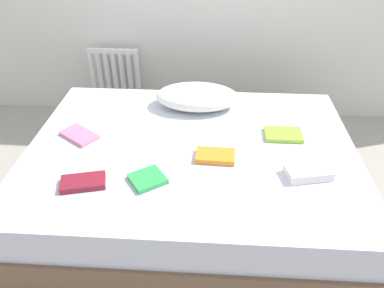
{
  "coord_description": "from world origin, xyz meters",
  "views": [
    {
      "loc": [
        0.12,
        -1.81,
        1.78
      ],
      "look_at": [
        0.0,
        0.05,
        0.48
      ],
      "focal_mm": 34.48,
      "sensor_mm": 36.0,
      "label": 1
    }
  ],
  "objects_px": {
    "textbook_maroon": "(83,182)",
    "textbook_white": "(308,172)",
    "pillow": "(197,97)",
    "textbook_green": "(147,179)",
    "textbook_pink": "(79,135)",
    "textbook_lime": "(283,134)",
    "textbook_orange": "(215,156)",
    "bed": "(192,178)",
    "radiator": "(115,77)"
  },
  "relations": [
    {
      "from": "textbook_maroon",
      "to": "textbook_white",
      "type": "height_order",
      "value": "textbook_white"
    },
    {
      "from": "pillow",
      "to": "textbook_white",
      "type": "distance_m",
      "value": 0.97
    },
    {
      "from": "textbook_green",
      "to": "textbook_pink",
      "type": "relative_size",
      "value": 0.73
    },
    {
      "from": "pillow",
      "to": "textbook_green",
      "type": "xyz_separation_m",
      "value": [
        -0.22,
        -0.82,
        -0.07
      ]
    },
    {
      "from": "textbook_white",
      "to": "textbook_lime",
      "type": "xyz_separation_m",
      "value": [
        -0.08,
        0.38,
        -0.01
      ]
    },
    {
      "from": "textbook_orange",
      "to": "textbook_green",
      "type": "bearing_deg",
      "value": -145.43
    },
    {
      "from": "bed",
      "to": "textbook_green",
      "type": "xyz_separation_m",
      "value": [
        -0.21,
        -0.33,
        0.27
      ]
    },
    {
      "from": "bed",
      "to": "textbook_orange",
      "type": "relative_size",
      "value": 9.05
    },
    {
      "from": "textbook_pink",
      "to": "textbook_lime",
      "type": "distance_m",
      "value": 1.27
    },
    {
      "from": "textbook_pink",
      "to": "textbook_white",
      "type": "xyz_separation_m",
      "value": [
        1.35,
        -0.3,
        0.01
      ]
    },
    {
      "from": "radiator",
      "to": "textbook_lime",
      "type": "relative_size",
      "value": 2.3
    },
    {
      "from": "pillow",
      "to": "textbook_white",
      "type": "bearing_deg",
      "value": -48.96
    },
    {
      "from": "pillow",
      "to": "textbook_orange",
      "type": "distance_m",
      "value": 0.62
    },
    {
      "from": "textbook_orange",
      "to": "textbook_lime",
      "type": "relative_size",
      "value": 0.97
    },
    {
      "from": "bed",
      "to": "textbook_white",
      "type": "relative_size",
      "value": 8.45
    },
    {
      "from": "textbook_maroon",
      "to": "textbook_pink",
      "type": "relative_size",
      "value": 0.97
    },
    {
      "from": "textbook_white",
      "to": "pillow",
      "type": "bearing_deg",
      "value": 118.71
    },
    {
      "from": "bed",
      "to": "textbook_pink",
      "type": "height_order",
      "value": "textbook_pink"
    },
    {
      "from": "radiator",
      "to": "bed",
      "type": "bearing_deg",
      "value": -57.54
    },
    {
      "from": "bed",
      "to": "radiator",
      "type": "bearing_deg",
      "value": 122.46
    },
    {
      "from": "textbook_pink",
      "to": "textbook_lime",
      "type": "relative_size",
      "value": 1.03
    },
    {
      "from": "pillow",
      "to": "radiator",
      "type": "bearing_deg",
      "value": 137.25
    },
    {
      "from": "radiator",
      "to": "textbook_pink",
      "type": "relative_size",
      "value": 2.24
    },
    {
      "from": "radiator",
      "to": "textbook_white",
      "type": "xyz_separation_m",
      "value": [
        1.4,
        -1.44,
        0.15
      ]
    },
    {
      "from": "pillow",
      "to": "textbook_lime",
      "type": "xyz_separation_m",
      "value": [
        0.56,
        -0.35,
        -0.07
      ]
    },
    {
      "from": "radiator",
      "to": "textbook_pink",
      "type": "height_order",
      "value": "radiator"
    },
    {
      "from": "textbook_white",
      "to": "textbook_maroon",
      "type": "bearing_deg",
      "value": 174.74
    },
    {
      "from": "radiator",
      "to": "textbook_lime",
      "type": "height_order",
      "value": "radiator"
    },
    {
      "from": "textbook_maroon",
      "to": "textbook_orange",
      "type": "xyz_separation_m",
      "value": [
        0.68,
        0.27,
        -0.0
      ]
    },
    {
      "from": "textbook_pink",
      "to": "pillow",
      "type": "bearing_deg",
      "value": 66.82
    },
    {
      "from": "pillow",
      "to": "bed",
      "type": "bearing_deg",
      "value": -90.83
    },
    {
      "from": "bed",
      "to": "textbook_maroon",
      "type": "height_order",
      "value": "textbook_maroon"
    },
    {
      "from": "textbook_green",
      "to": "textbook_white",
      "type": "relative_size",
      "value": 0.72
    },
    {
      "from": "textbook_green",
      "to": "textbook_lime",
      "type": "distance_m",
      "value": 0.91
    },
    {
      "from": "textbook_orange",
      "to": "textbook_pink",
      "type": "bearing_deg",
      "value": 171.33
    },
    {
      "from": "bed",
      "to": "pillow",
      "type": "bearing_deg",
      "value": 89.17
    },
    {
      "from": "textbook_maroon",
      "to": "textbook_pink",
      "type": "height_order",
      "value": "textbook_maroon"
    },
    {
      "from": "textbook_green",
      "to": "textbook_lime",
      "type": "bearing_deg",
      "value": -3.34
    },
    {
      "from": "radiator",
      "to": "pillow",
      "type": "bearing_deg",
      "value": -42.75
    },
    {
      "from": "textbook_green",
      "to": "textbook_maroon",
      "type": "xyz_separation_m",
      "value": [
        -0.33,
        -0.05,
        0.0
      ]
    },
    {
      "from": "textbook_pink",
      "to": "radiator",
      "type": "bearing_deg",
      "value": 128.57
    },
    {
      "from": "bed",
      "to": "pillow",
      "type": "relative_size",
      "value": 3.47
    },
    {
      "from": "textbook_white",
      "to": "textbook_lime",
      "type": "relative_size",
      "value": 1.04
    },
    {
      "from": "radiator",
      "to": "textbook_orange",
      "type": "relative_size",
      "value": 2.38
    },
    {
      "from": "pillow",
      "to": "textbook_lime",
      "type": "bearing_deg",
      "value": -31.82
    },
    {
      "from": "textbook_lime",
      "to": "textbook_pink",
      "type": "bearing_deg",
      "value": -175.83
    },
    {
      "from": "bed",
      "to": "textbook_white",
      "type": "distance_m",
      "value": 0.74
    },
    {
      "from": "bed",
      "to": "textbook_green",
      "type": "distance_m",
      "value": 0.48
    },
    {
      "from": "textbook_green",
      "to": "textbook_pink",
      "type": "xyz_separation_m",
      "value": [
        -0.49,
        0.39,
        -0.0
      ]
    },
    {
      "from": "bed",
      "to": "pillow",
      "type": "xyz_separation_m",
      "value": [
        0.01,
        0.49,
        0.33
      ]
    }
  ]
}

